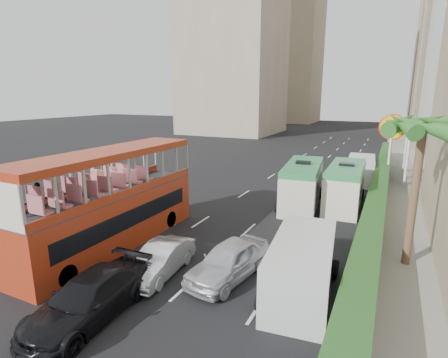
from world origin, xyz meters
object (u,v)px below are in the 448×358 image
Objects in this scene: van_asset at (307,190)px; minibus_far at (345,186)px; car_black at (91,318)px; car_silver_lane_b at (229,277)px; car_silver_lane_a at (161,274)px; panel_van_near at (302,267)px; minibus_near at (302,185)px; panel_van_far at (361,170)px; double_decker_bus at (111,199)px; palm_tree at (414,197)px; shell_station at (432,152)px.

van_asset is 0.64× the size of minibus_far.
van_asset is (3.10, 20.46, 0.00)m from car_black.
car_silver_lane_b is 15.74m from van_asset.
car_silver_lane_a is 0.90× the size of car_silver_lane_b.
car_silver_lane_b is 3.30m from panel_van_near.
panel_van_far is (3.14, 9.25, -0.40)m from minibus_near.
car_black is at bearing -54.77° from double_decker_bus.
panel_van_near is at bearing -131.85° from palm_tree.
panel_van_far is at bearing 72.66° from car_black.
car_silver_lane_a is 13.10m from minibus_near.
car_silver_lane_b is 0.73× the size of palm_tree.
minibus_near is 1.03× the size of minibus_far.
minibus_far is 1.19× the size of panel_van_near.
car_silver_lane_a is at bearing -116.04° from shell_station.
car_silver_lane_a is (4.04, -1.48, -2.53)m from double_decker_bus.
panel_van_far is 16.89m from palm_tree.
car_silver_lane_b is 25.29m from shell_station.
palm_tree reaches higher than double_decker_bus.
car_silver_lane_b is 0.88× the size of car_black.
minibus_near is 0.86× the size of shell_station.
minibus_far reaches higher than van_asset.
car_silver_lane_a is at bearing -150.68° from palm_tree.
car_silver_lane_b is 1.09× the size of van_asset.
palm_tree is at bearing 24.87° from car_silver_lane_a.
palm_tree is at bearing -66.79° from minibus_far.
palm_tree is at bearing -62.30° from van_asset.
panel_van_near reaches higher than panel_van_far.
double_decker_bus is at bearing 122.71° from car_black.
minibus_far is (3.29, -3.07, 1.48)m from van_asset.
double_decker_bus is 2.37× the size of car_silver_lane_b.
car_silver_lane_a is 3.68m from car_black.
panel_van_near is (2.73, -11.40, -0.40)m from minibus_near.
shell_station is at bearing 59.48° from minibus_far.
minibus_near is at bearing -159.66° from minibus_far.
car_silver_lane_b is 11.67m from minibus_near.
palm_tree reaches higher than van_asset.
car_silver_lane_b is 21.14m from panel_van_far.
minibus_far is at bearing 15.19° from minibus_near.
minibus_far reaches higher than car_black.
minibus_near is at bearing 74.97° from car_black.
minibus_near is 11.73m from panel_van_near.
car_silver_lane_a is 6.17m from panel_van_near.
double_decker_bus is 1.38× the size of shell_station.
shell_station is at bearing 21.78° from panel_van_far.
van_asset is at bearing 78.86° from car_black.
car_black is at bearing -114.62° from car_silver_lane_b.
shell_station reaches higher than car_black.
panel_van_far is at bearing 90.32° from car_silver_lane_b.
minibus_far reaches higher than car_silver_lane_a.
panel_van_far is (3.65, 5.07, 1.12)m from van_asset.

